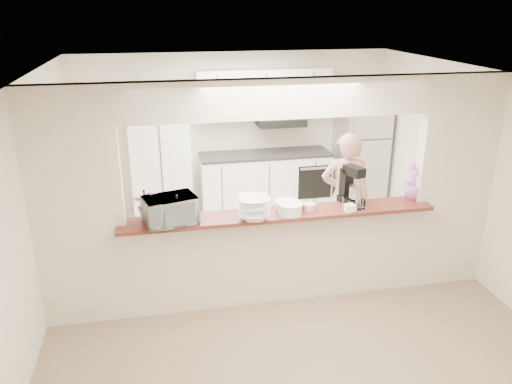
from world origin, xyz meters
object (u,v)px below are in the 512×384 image
object	(u,v)px
toaster_oven	(170,210)
person	(345,198)
stand_mixer	(351,186)
refrigerator	(360,154)

from	to	relation	value
toaster_oven	person	size ratio (longest dim) A/B	0.30
stand_mixer	person	size ratio (longest dim) A/B	0.26
stand_mixer	person	xyz separation A→B (m)	(0.23, 0.74, -0.43)
toaster_oven	person	distance (m)	2.43
refrigerator	toaster_oven	bearing A→B (deg)	-139.33
refrigerator	person	xyz separation A→B (m)	(-0.97, -1.85, 0.00)
refrigerator	toaster_oven	distance (m)	4.24
toaster_oven	refrigerator	bearing A→B (deg)	25.50
person	toaster_oven	bearing A→B (deg)	37.70
toaster_oven	person	bearing A→B (deg)	6.83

